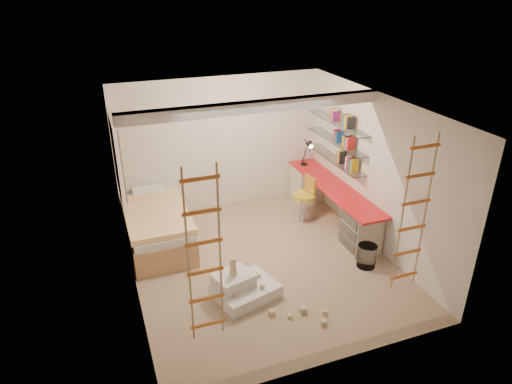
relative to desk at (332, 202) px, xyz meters
name	(u,v)px	position (x,y,z in m)	size (l,w,h in m)	color
floor	(262,263)	(-1.72, -0.86, -0.40)	(4.50, 4.50, 0.00)	#997D62
ceiling_beam	(256,107)	(-1.72, -0.56, 2.12)	(4.00, 0.18, 0.16)	white
window_frame	(117,158)	(-3.69, 0.64, 1.15)	(0.06, 1.15, 1.35)	white
window_blind	(119,158)	(-3.65, 0.64, 1.15)	(0.02, 1.00, 1.20)	#4C2D1E
rope_ladder_left	(204,257)	(-3.07, -2.61, 1.11)	(0.41, 0.04, 2.13)	orange
rope_ladder_right	(414,215)	(-0.37, -2.61, 1.11)	(0.41, 0.04, 2.13)	orange
waste_bin	(367,256)	(-0.18, -1.51, -0.21)	(0.30, 0.30, 0.38)	white
desk	(332,202)	(0.00, 0.00, 0.00)	(0.56, 2.80, 0.75)	red
shelves	(336,141)	(0.15, 0.27, 1.10)	(0.25, 1.80, 0.71)	white
bed	(157,226)	(-3.20, 0.36, -0.07)	(1.02, 2.00, 0.69)	#AD7F51
task_lamp	(308,149)	(-0.05, 0.96, 0.73)	(0.14, 0.36, 0.57)	black
swivel_chair	(305,204)	(-0.42, 0.27, -0.09)	(0.57, 0.57, 0.85)	gold
play_platform	(242,288)	(-2.30, -1.55, -0.25)	(1.01, 0.88, 0.39)	silver
toy_blocks	(268,292)	(-2.02, -1.88, -0.17)	(1.20, 1.12, 0.66)	#CCB284
books	(337,135)	(0.15, 0.27, 1.21)	(0.14, 0.70, 0.92)	yellow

